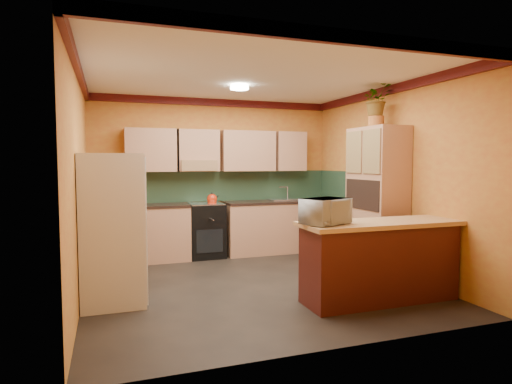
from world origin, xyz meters
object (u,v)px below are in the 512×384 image
at_px(breakfast_bar, 380,263).
at_px(fridge, 112,230).
at_px(pantry, 377,201).
at_px(microwave, 325,211).
at_px(base_cabinets_back, 241,229).
at_px(stove, 206,230).

bearing_deg(breakfast_bar, fridge, 162.88).
bearing_deg(pantry, microwave, -142.61).
xyz_separation_m(breakfast_bar, microwave, (-0.71, 0.00, 0.63)).
bearing_deg(fridge, breakfast_bar, -17.12).
bearing_deg(base_cabinets_back, pantry, -51.80).
height_order(stove, fridge, fridge).
relative_size(base_cabinets_back, breakfast_bar, 2.03).
distance_m(base_cabinets_back, stove, 0.63).
bearing_deg(stove, base_cabinets_back, 0.00).
height_order(base_cabinets_back, stove, stove).
bearing_deg(stove, pantry, -41.68).
xyz_separation_m(base_cabinets_back, stove, (-0.62, -0.00, 0.02)).
height_order(stove, pantry, pantry).
relative_size(stove, breakfast_bar, 0.51).
bearing_deg(pantry, breakfast_bar, -122.79).
distance_m(base_cabinets_back, pantry, 2.44).
xyz_separation_m(fridge, pantry, (3.60, 0.17, 0.20)).
relative_size(stove, pantry, 0.43).
distance_m(base_cabinets_back, breakfast_bar, 3.03).
relative_size(breakfast_bar, microwave, 3.53).
relative_size(base_cabinets_back, fridge, 2.15).
distance_m(stove, microwave, 3.07).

